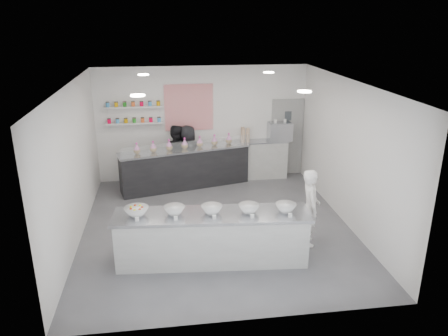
# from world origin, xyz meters

# --- Properties ---
(floor) EXTENTS (6.00, 6.00, 0.00)m
(floor) POSITION_xyz_m (0.00, 0.00, 0.00)
(floor) COLOR #515156
(floor) RESTS_ON ground
(ceiling) EXTENTS (6.00, 6.00, 0.00)m
(ceiling) POSITION_xyz_m (0.00, 0.00, 3.00)
(ceiling) COLOR white
(ceiling) RESTS_ON floor
(back_wall) EXTENTS (5.50, 0.00, 5.50)m
(back_wall) POSITION_xyz_m (0.00, 3.00, 1.50)
(back_wall) COLOR white
(back_wall) RESTS_ON floor
(left_wall) EXTENTS (0.00, 6.00, 6.00)m
(left_wall) POSITION_xyz_m (-2.75, 0.00, 1.50)
(left_wall) COLOR white
(left_wall) RESTS_ON floor
(right_wall) EXTENTS (0.00, 6.00, 6.00)m
(right_wall) POSITION_xyz_m (2.75, 0.00, 1.50)
(right_wall) COLOR white
(right_wall) RESTS_ON floor
(back_door) EXTENTS (0.88, 0.04, 2.10)m
(back_door) POSITION_xyz_m (2.30, 2.97, 1.05)
(back_door) COLOR gray
(back_door) RESTS_ON floor
(pattern_panel) EXTENTS (1.25, 0.03, 1.20)m
(pattern_panel) POSITION_xyz_m (-0.35, 2.98, 1.95)
(pattern_panel) COLOR red
(pattern_panel) RESTS_ON back_wall
(jar_shelf_lower) EXTENTS (1.45, 0.22, 0.04)m
(jar_shelf_lower) POSITION_xyz_m (-1.75, 2.90, 1.60)
(jar_shelf_lower) COLOR silver
(jar_shelf_lower) RESTS_ON back_wall
(jar_shelf_upper) EXTENTS (1.45, 0.22, 0.04)m
(jar_shelf_upper) POSITION_xyz_m (-1.75, 2.90, 2.02)
(jar_shelf_upper) COLOR silver
(jar_shelf_upper) RESTS_ON back_wall
(preserve_jars) EXTENTS (1.45, 0.10, 0.56)m
(preserve_jars) POSITION_xyz_m (-1.75, 2.88, 1.88)
(preserve_jars) COLOR #FC0037
(preserve_jars) RESTS_ON jar_shelf_lower
(downlight_0) EXTENTS (0.24, 0.24, 0.02)m
(downlight_0) POSITION_xyz_m (-1.40, -1.00, 2.98)
(downlight_0) COLOR white
(downlight_0) RESTS_ON ceiling
(downlight_1) EXTENTS (0.24, 0.24, 0.02)m
(downlight_1) POSITION_xyz_m (1.40, -1.00, 2.98)
(downlight_1) COLOR white
(downlight_1) RESTS_ON ceiling
(downlight_2) EXTENTS (0.24, 0.24, 0.02)m
(downlight_2) POSITION_xyz_m (-1.40, 1.60, 2.98)
(downlight_2) COLOR white
(downlight_2) RESTS_ON ceiling
(downlight_3) EXTENTS (0.24, 0.24, 0.02)m
(downlight_3) POSITION_xyz_m (1.40, 1.60, 2.98)
(downlight_3) COLOR white
(downlight_3) RESTS_ON ceiling
(prep_counter) EXTENTS (3.50, 1.06, 0.94)m
(prep_counter) POSITION_xyz_m (-0.24, -1.31, 0.47)
(prep_counter) COLOR silver
(prep_counter) RESTS_ON floor
(back_bar) EXTENTS (3.37, 1.40, 1.03)m
(back_bar) POSITION_xyz_m (-0.52, 2.35, 0.51)
(back_bar) COLOR black
(back_bar) RESTS_ON floor
(sneeze_guard) EXTENTS (3.18, 0.81, 0.28)m
(sneeze_guard) POSITION_xyz_m (-0.45, 2.07, 1.17)
(sneeze_guard) COLOR white
(sneeze_guard) RESTS_ON back_bar
(espresso_ledge) EXTENTS (1.40, 0.44, 1.04)m
(espresso_ledge) POSITION_xyz_m (1.55, 2.78, 0.52)
(espresso_ledge) COLOR silver
(espresso_ledge) RESTS_ON floor
(espresso_machine) EXTENTS (0.61, 0.42, 0.47)m
(espresso_machine) POSITION_xyz_m (2.04, 2.78, 1.27)
(espresso_machine) COLOR #93969E
(espresso_machine) RESTS_ON espresso_ledge
(cup_stacks) EXTENTS (0.24, 0.24, 0.37)m
(cup_stacks) POSITION_xyz_m (1.11, 2.78, 1.22)
(cup_stacks) COLOR tan
(cup_stacks) RESTS_ON espresso_ledge
(prep_bowls) EXTENTS (3.00, 0.71, 0.15)m
(prep_bowls) POSITION_xyz_m (-0.24, -1.31, 1.01)
(prep_bowls) COLOR white
(prep_bowls) RESTS_ON prep_counter
(label_cards) EXTENTS (2.66, 0.04, 0.07)m
(label_cards) POSITION_xyz_m (-0.20, -1.82, 0.98)
(label_cards) COLOR white
(label_cards) RESTS_ON prep_counter
(cookie_bags) EXTENTS (2.53, 0.78, 0.29)m
(cookie_bags) POSITION_xyz_m (-0.52, 2.35, 1.17)
(cookie_bags) COLOR #DF73C7
(cookie_bags) RESTS_ON back_bar
(woman_prep) EXTENTS (0.43, 0.60, 1.51)m
(woman_prep) POSITION_xyz_m (1.68, -0.91, 0.76)
(woman_prep) COLOR white
(woman_prep) RESTS_ON floor
(staff_left) EXTENTS (0.85, 0.71, 1.58)m
(staff_left) POSITION_xyz_m (-0.75, 2.60, 0.79)
(staff_left) COLOR black
(staff_left) RESTS_ON floor
(staff_right) EXTENTS (0.89, 0.72, 1.56)m
(staff_right) POSITION_xyz_m (-0.42, 2.60, 0.78)
(staff_right) COLOR black
(staff_right) RESTS_ON floor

